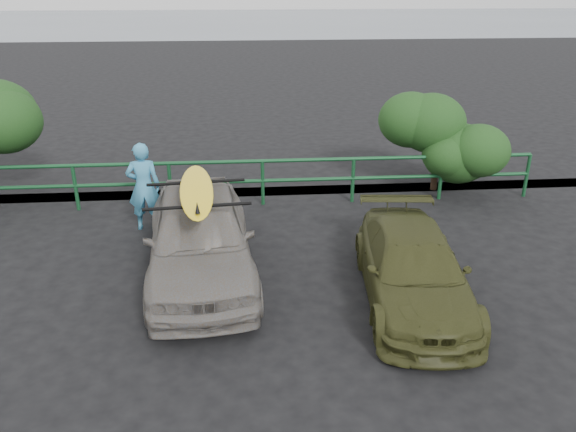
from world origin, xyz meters
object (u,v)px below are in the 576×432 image
object	(u,v)px
guardrail	(217,183)
surfboard	(196,190)
sedan	(200,236)
man	(144,187)
olive_vehicle	(413,269)

from	to	relation	value
guardrail	surfboard	xyz separation A→B (m)	(-0.16, -3.14, 1.02)
guardrail	sedan	distance (m)	3.15
surfboard	sedan	bearing A→B (deg)	0.00
man	surfboard	world-z (taller)	man
guardrail	man	distance (m)	1.79
guardrail	man	xyz separation A→B (m)	(-1.36, -1.10, 0.37)
sedan	man	world-z (taller)	man
sedan	surfboard	distance (m)	0.82
guardrail	olive_vehicle	bearing A→B (deg)	-53.18
sedan	surfboard	xyz separation A→B (m)	(0.00, 0.00, 0.82)
guardrail	surfboard	size ratio (longest dim) A/B	5.52
sedan	man	bearing A→B (deg)	115.52
guardrail	surfboard	distance (m)	3.31
guardrail	surfboard	bearing A→B (deg)	-92.91
man	surfboard	xyz separation A→B (m)	(1.20, -2.04, 0.66)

